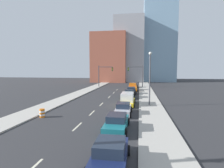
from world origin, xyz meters
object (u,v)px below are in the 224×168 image
street_lamp (150,75)px  sedan_silver (123,109)px  sedan_teal (117,123)px  sedan_brown (134,85)px  box_truck_yellow (127,99)px  sedan_green (129,94)px  pickup_truck_orange (133,88)px  sedan_navy (110,154)px  traffic_signal_left (103,73)px  sedan_black (131,91)px  traffic_signal_right (138,73)px  traffic_barrel (42,113)px

street_lamp → sedan_silver: street_lamp is taller
sedan_teal → sedan_brown: bearing=89.9°
sedan_teal → sedan_brown: (0.49, 35.32, 0.03)m
sedan_teal → box_truck_yellow: 10.74m
sedan_teal → sedan_green: 17.25m
sedan_green → pickup_truck_orange: bearing=87.1°
box_truck_yellow → sedan_navy: bearing=-89.0°
traffic_signal_left → sedan_navy: bearing=-77.5°
box_truck_yellow → sedan_brown: (0.25, 24.58, -0.22)m
sedan_black → sedan_navy: bearing=-91.1°
box_truck_yellow → traffic_signal_right: bearing=87.2°
street_lamp → sedan_navy: street_lamp is taller
sedan_teal → sedan_black: 22.34m
sedan_silver → traffic_barrel: bearing=-163.1°
box_truck_yellow → sedan_brown: 24.59m
traffic_barrel → sedan_green: size_ratio=0.22×
street_lamp → pickup_truck_orange: bearing=99.9°
box_truck_yellow → sedan_green: 6.51m
traffic_barrel → street_lamp: street_lamp is taller
sedan_silver → sedan_brown: 29.90m
traffic_signal_right → sedan_silver: bearing=-92.9°
street_lamp → sedan_brown: street_lamp is taller
sedan_green → pickup_truck_orange: (0.23, 11.23, 0.07)m
sedan_black → traffic_barrel: bearing=-115.9°
pickup_truck_orange → traffic_signal_right: bearing=77.4°
street_lamp → box_truck_yellow: bearing=177.8°
traffic_signal_right → sedan_black: (-1.37, -13.76, -3.45)m
traffic_barrel → sedan_silver: 9.25m
traffic_signal_right → sedan_silver: 30.92m
traffic_barrel → sedan_teal: (8.74, -2.65, 0.17)m
sedan_green → traffic_signal_right: bearing=83.6°
sedan_green → traffic_barrel: bearing=-122.9°
street_lamp → sedan_black: street_lamp is taller
sedan_navy → sedan_green: sedan_green is taller
sedan_navy → sedan_brown: size_ratio=1.02×
pickup_truck_orange → sedan_black: bearing=-93.2°
street_lamp → sedan_brown: 25.19m
traffic_signal_left → sedan_silver: 32.15m
sedan_teal → sedan_green: sedan_green is taller
sedan_navy → sedan_black: bearing=88.8°
traffic_signal_right → sedan_black: traffic_signal_right is taller
traffic_signal_left → sedan_silver: size_ratio=1.47×
sedan_navy → sedan_silver: 11.26m
traffic_signal_right → sedan_brown: traffic_signal_right is taller
sedan_green → street_lamp: bearing=-64.9°
traffic_signal_left → sedan_green: 21.15m
sedan_green → sedan_black: (0.18, 5.10, -0.01)m
traffic_signal_right → pickup_truck_orange: size_ratio=1.09×
sedan_silver → sedan_green: bearing=89.4°
sedan_navy → sedan_green: (-0.31, 23.08, 0.05)m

